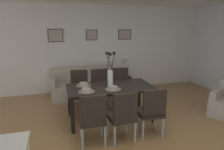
{
  "coord_description": "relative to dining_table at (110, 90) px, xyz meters",
  "views": [
    {
      "loc": [
        -1.1,
        -2.92,
        1.99
      ],
      "look_at": [
        0.02,
        1.1,
        0.97
      ],
      "focal_mm": 32.35,
      "sensor_mm": 36.0,
      "label": 1
    }
  ],
  "objects": [
    {
      "name": "placemat_near_right",
      "position": [
        -0.54,
        0.21,
        0.08
      ],
      "size": [
        0.32,
        0.32,
        0.01
      ],
      "primitive_type": "cylinder",
      "color": "#7F705B",
      "rests_on": "dining_table"
    },
    {
      "name": "ground_plane",
      "position": [
        0.04,
        -1.03,
        -0.66
      ],
      "size": [
        9.0,
        9.0,
        0.0
      ],
      "primitive_type": "plane",
      "color": "olive"
    },
    {
      "name": "dining_chair_mid_right",
      "position": [
        0.52,
        0.85,
        -0.15
      ],
      "size": [
        0.47,
        0.47,
        0.92
      ],
      "color": "black",
      "rests_on": "ground"
    },
    {
      "name": "table_lamp",
      "position": [
        0.86,
        1.62,
        0.23
      ],
      "size": [
        0.22,
        0.22,
        0.51
      ],
      "color": "beige",
      "rests_on": "side_table"
    },
    {
      "name": "framed_picture_center",
      "position": [
        -0.0,
        2.15,
        1.06
      ],
      "size": [
        0.35,
        0.03,
        0.32
      ],
      "color": "#473828"
    },
    {
      "name": "side_table",
      "position": [
        0.86,
        1.62,
        -0.4
      ],
      "size": [
        0.36,
        0.36,
        0.52
      ],
      "primitive_type": "cube",
      "color": "black",
      "rests_on": "ground"
    },
    {
      "name": "bowl_near_left",
      "position": [
        -0.54,
        -0.21,
        0.12
      ],
      "size": [
        0.17,
        0.17,
        0.07
      ],
      "color": "#B2ADA3",
      "rests_on": "dining_table"
    },
    {
      "name": "back_wall_panel",
      "position": [
        0.04,
        2.22,
        0.64
      ],
      "size": [
        9.0,
        0.1,
        2.6
      ],
      "primitive_type": "cube",
      "color": "silver",
      "rests_on": "ground"
    },
    {
      "name": "framed_picture_left",
      "position": [
        -1.05,
        2.15,
        1.06
      ],
      "size": [
        0.43,
        0.03,
        0.37
      ],
      "color": "#473828"
    },
    {
      "name": "dining_chair_near_right",
      "position": [
        -0.54,
        0.87,
        -0.15
      ],
      "size": [
        0.44,
        0.44,
        0.92
      ],
      "color": "black",
      "rests_on": "ground"
    },
    {
      "name": "placemat_far_left",
      "position": [
        -0.0,
        -0.21,
        0.08
      ],
      "size": [
        0.32,
        0.32,
        0.01
      ],
      "primitive_type": "cylinder",
      "color": "#7F705B",
      "rests_on": "dining_table"
    },
    {
      "name": "dining_chair_far_right",
      "position": [
        -0.03,
        0.85,
        -0.15
      ],
      "size": [
        0.45,
        0.45,
        0.92
      ],
      "color": "black",
      "rests_on": "ground"
    },
    {
      "name": "dining_table",
      "position": [
        0.0,
        0.0,
        0.0
      ],
      "size": [
        1.8,
        0.94,
        0.74
      ],
      "color": "black",
      "rests_on": "ground"
    },
    {
      "name": "framed_picture_right",
      "position": [
        1.05,
        2.15,
        1.06
      ],
      "size": [
        0.42,
        0.03,
        0.31
      ],
      "color": "#473828"
    },
    {
      "name": "placemat_near_left",
      "position": [
        -0.54,
        -0.21,
        0.08
      ],
      "size": [
        0.32,
        0.32,
        0.01
      ],
      "primitive_type": "cylinder",
      "color": "#7F705B",
      "rests_on": "dining_table"
    },
    {
      "name": "dining_chair_mid_left",
      "position": [
        0.54,
        -0.87,
        -0.15
      ],
      "size": [
        0.47,
        0.47,
        0.92
      ],
      "color": "black",
      "rests_on": "ground"
    },
    {
      "name": "bowl_near_right",
      "position": [
        -0.54,
        0.21,
        0.12
      ],
      "size": [
        0.17,
        0.17,
        0.07
      ],
      "color": "#B2ADA3",
      "rests_on": "dining_table"
    },
    {
      "name": "sofa",
      "position": [
        -0.31,
        1.67,
        -0.38
      ],
      "size": [
        1.88,
        0.84,
        0.8
      ],
      "color": "#B2A899",
      "rests_on": "ground"
    },
    {
      "name": "dining_chair_near_left",
      "position": [
        -0.54,
        -0.87,
        -0.15
      ],
      "size": [
        0.46,
        0.46,
        0.92
      ],
      "color": "black",
      "rests_on": "ground"
    },
    {
      "name": "bowl_far_left",
      "position": [
        -0.0,
        -0.21,
        0.12
      ],
      "size": [
        0.17,
        0.17,
        0.07
      ],
      "color": "#B2ADA3",
      "rests_on": "dining_table"
    },
    {
      "name": "centerpiece_vase",
      "position": [
        0.0,
        0.0,
        0.36
      ],
      "size": [
        0.21,
        0.23,
        0.73
      ],
      "color": "white",
      "rests_on": "dining_table"
    },
    {
      "name": "dining_chair_far_left",
      "position": [
        -0.02,
        -0.9,
        -0.15
      ],
      "size": [
        0.47,
        0.47,
        0.92
      ],
      "color": "black",
      "rests_on": "ground"
    }
  ]
}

